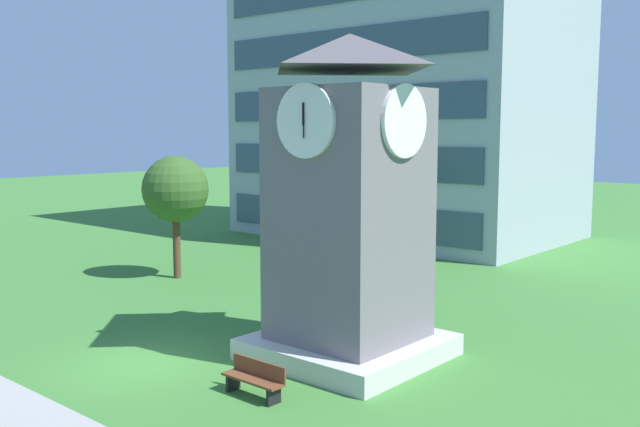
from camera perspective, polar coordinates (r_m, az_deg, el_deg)
ground_plane at (r=20.83m, az=-13.96°, el=-11.74°), size 160.00×160.00×0.00m
kerb_strip at (r=19.02m, az=-23.72°, el=-13.93°), size 120.00×1.60×0.01m
office_building at (r=45.06m, az=7.04°, el=12.61°), size 19.01×12.71×22.40m
clock_tower at (r=20.04m, az=2.35°, el=-0.36°), size 4.81×4.81×9.18m
park_bench at (r=17.92m, az=-5.29°, el=-13.09°), size 1.80×0.50×0.88m
tree_near_tower at (r=31.69m, az=-11.58°, el=1.88°), size 2.92×2.92×5.43m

